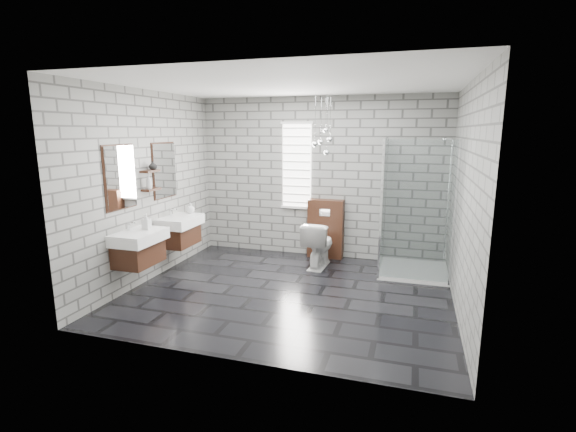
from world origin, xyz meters
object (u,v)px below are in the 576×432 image
at_px(vanity_left, 137,238).
at_px(cistern_panel, 326,229).
at_px(vanity_right, 178,222).
at_px(shower_enclosure, 408,242).
at_px(toilet, 319,244).

distance_m(vanity_left, cistern_panel, 3.10).
bearing_deg(vanity_left, vanity_right, 90.00).
distance_m(vanity_left, shower_enclosure, 3.86).
height_order(cistern_panel, toilet, cistern_panel).
bearing_deg(shower_enclosure, cistern_panel, 159.22).
bearing_deg(cistern_panel, shower_enclosure, -20.78).
bearing_deg(toilet, vanity_right, 24.12).
relative_size(vanity_left, cistern_panel, 1.57).
relative_size(vanity_left, vanity_right, 1.00).
height_order(vanity_right, shower_enclosure, shower_enclosure).
relative_size(cistern_panel, shower_enclosure, 0.49).
bearing_deg(toilet, shower_enclosure, -176.06).
height_order(cistern_panel, shower_enclosure, shower_enclosure).
distance_m(vanity_right, shower_enclosure, 3.51).
height_order(vanity_left, toilet, vanity_left).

